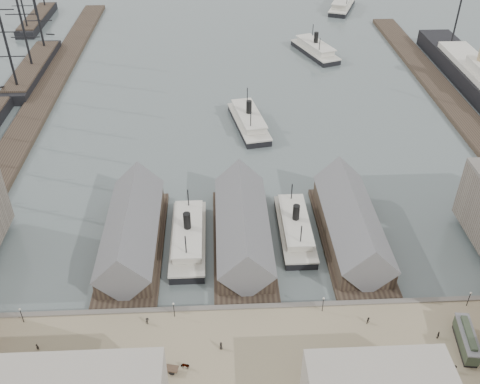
{
  "coord_description": "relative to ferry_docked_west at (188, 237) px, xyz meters",
  "views": [
    {
      "loc": [
        -5.34,
        -80.67,
        85.07
      ],
      "look_at": [
        0.0,
        30.0,
        6.0
      ],
      "focal_mm": 40.0,
      "sensor_mm": 36.0,
      "label": 1
    }
  ],
  "objects": [
    {
      "name": "ground",
      "position": [
        13.0,
        -17.47,
        -2.29
      ],
      "size": [
        900.0,
        900.0,
        0.0
      ],
      "primitive_type": "plane",
      "color": "#4B5757",
      "rests_on": "ground"
    },
    {
      "name": "quay",
      "position": [
        13.0,
        -37.47,
        -1.29
      ],
      "size": [
        180.0,
        30.0,
        2.0
      ],
      "primitive_type": "cube",
      "color": "#847659",
      "rests_on": "ground"
    },
    {
      "name": "seawall",
      "position": [
        13.0,
        -22.67,
        -1.14
      ],
      "size": [
        180.0,
        1.2,
        2.3
      ],
      "primitive_type": "cube",
      "color": "#59544C",
      "rests_on": "ground"
    },
    {
      "name": "west_wharf",
      "position": [
        -55.0,
        82.53,
        -1.49
      ],
      "size": [
        10.0,
        220.0,
        1.6
      ],
      "primitive_type": "cube",
      "color": "#2D231C",
      "rests_on": "ground"
    },
    {
      "name": "east_wharf",
      "position": [
        91.0,
        72.53,
        -1.49
      ],
      "size": [
        10.0,
        180.0,
        1.6
      ],
      "primitive_type": "cube",
      "color": "#2D231C",
      "rests_on": "ground"
    },
    {
      "name": "ferry_shed_west",
      "position": [
        -13.0,
        -0.59,
        2.35
      ],
      "size": [
        14.0,
        42.0,
        12.6
      ],
      "color": "#2D231C",
      "rests_on": "ground"
    },
    {
      "name": "ferry_shed_center",
      "position": [
        13.0,
        -0.59,
        2.35
      ],
      "size": [
        14.0,
        42.0,
        12.6
      ],
      "color": "#2D231C",
      "rests_on": "ground"
    },
    {
      "name": "ferry_shed_east",
      "position": [
        39.0,
        -0.59,
        2.35
      ],
      "size": [
        14.0,
        42.0,
        12.6
      ],
      "color": "#2D231C",
      "rests_on": "ground"
    },
    {
      "name": "lamp_post_far_w",
      "position": [
        -32.0,
        -24.47,
        2.43
      ],
      "size": [
        0.44,
        0.44,
        3.92
      ],
      "color": "black",
      "rests_on": "quay"
    },
    {
      "name": "lamp_post_near_w",
      "position": [
        -2.0,
        -24.47,
        2.43
      ],
      "size": [
        0.44,
        0.44,
        3.92
      ],
      "color": "black",
      "rests_on": "quay"
    },
    {
      "name": "lamp_post_near_e",
      "position": [
        28.0,
        -24.47,
        2.43
      ],
      "size": [
        0.44,
        0.44,
        3.92
      ],
      "color": "black",
      "rests_on": "quay"
    },
    {
      "name": "lamp_post_far_e",
      "position": [
        58.0,
        -24.47,
        2.43
      ],
      "size": [
        0.44,
        0.44,
        3.92
      ],
      "color": "black",
      "rests_on": "quay"
    },
    {
      "name": "ferry_docked_west",
      "position": [
        0.0,
        0.0,
        0.0
      ],
      "size": [
        8.19,
        27.31,
        9.75
      ],
      "color": "black",
      "rests_on": "ground"
    },
    {
      "name": "ferry_docked_east",
      "position": [
        26.0,
        2.45,
        -0.12
      ],
      "size": [
        7.76,
        25.86,
        9.24
      ],
      "color": "black",
      "rests_on": "ground"
    },
    {
      "name": "ferry_open_near",
      "position": [
        18.08,
        57.82,
        0.05
      ],
      "size": [
        13.33,
        28.98,
        9.97
      ],
      "rotation": [
        0.0,
        0.0,
        0.18
      ],
      "color": "black",
      "rests_on": "ground"
    },
    {
      "name": "ferry_open_mid",
      "position": [
        50.35,
        120.93,
        0.12
      ],
      "size": [
        18.04,
        29.95,
        10.27
      ],
      "rotation": [
        0.0,
        0.0,
        0.35
      ],
      "color": "black",
      "rests_on": "ground"
    },
    {
      "name": "ferry_open_far",
      "position": [
        75.0,
        183.9,
        0.27
      ],
      "size": [
        19.87,
        31.71,
        10.89
      ],
      "rotation": [
        0.0,
        0.0,
        -0.38
      ],
      "color": "black",
      "rests_on": "ground"
    },
    {
      "name": "sailing_ship_mid",
      "position": [
        -64.32,
        105.02,
        0.58
      ],
      "size": [
        9.73,
        56.23,
        40.01
      ],
      "color": "black",
      "rests_on": "ground"
    },
    {
      "name": "sailing_ship_far",
      "position": [
        -79.2,
        169.15,
        0.24
      ],
      "size": [
        8.49,
        47.18,
        34.91
      ],
      "color": "black",
      "rests_on": "ground"
    },
    {
      "name": "ocean_steamer",
      "position": [
        105.0,
        82.85,
        1.93
      ],
      "size": [
        13.43,
        98.13,
        19.63
      ],
      "color": "black",
      "rests_on": "ground"
    },
    {
      "name": "tram",
      "position": [
        53.46,
        -34.66,
        1.6
      ],
      "size": [
        4.11,
        10.64,
        3.69
      ],
      "rotation": [
        0.0,
        0.0,
        -0.14
      ],
      "color": "black",
      "rests_on": "quay"
    },
    {
      "name": "horse_cart_center",
      "position": [
        -0.32,
        -37.24,
        0.49
      ],
      "size": [
        4.91,
        2.13,
        1.48
      ],
      "rotation": [
        0.0,
        0.0,
        1.36
      ],
      "color": "black",
      "rests_on": "quay"
    },
    {
      "name": "horse_cart_right",
      "position": [
        32.88,
        -37.29,
        0.48
      ],
      "size": [
        4.52,
        1.5,
        1.46
      ],
      "rotation": [
        0.0,
        0.0,
        1.57
      ],
      "color": "black",
      "rests_on": "quay"
    },
    {
      "name": "pedestrian_0",
      "position": [
        -27.41,
        -31.44,
        0.53
      ],
      "size": [
        0.68,
        0.56,
        1.63
      ],
      "primitive_type": "imported",
      "rotation": [
        0.0,
        0.0,
        2.9
      ],
      "color": "black",
      "rests_on": "quay"
    },
    {
      "name": "pedestrian_1",
      "position": [
        -28.83,
        -35.88,
        0.53
      ],
      "size": [
        0.75,
        0.89,
        1.64
      ],
      "primitive_type": "imported",
      "rotation": [
        0.0,
        0.0,
        1.4
      ],
      "color": "black",
      "rests_on": "quay"
    },
    {
      "name": "pedestrian_2",
      "position": [
        -7.26,
        -26.1,
        0.52
      ],
      "size": [
        1.06,
        1.2,
        1.62
      ],
      "primitive_type": "imported",
      "rotation": [
        0.0,
        0.0,
        1.02
      ],
      "color": "black",
      "rests_on": "quay"
    },
    {
      "name": "pedestrian_4",
      "position": [
        7.22,
        -32.84,
        0.57
      ],
      "size": [
        0.6,
        0.88,
        1.72
      ],
      "primitive_type": "imported",
      "rotation": [
        0.0,
        0.0,
        4.64
      ],
      "color": "black",
      "rests_on": "quay"
    },
    {
      "name": "pedestrian_5",
      "position": [
        28.11,
        -36.72,
        0.52
      ],
      "size": [
        0.69,
        0.58,
        1.61
      ],
      "primitive_type": "imported",
      "rotation": [
        0.0,
        0.0,
        0.3
      ],
      "color": "black",
      "rests_on": "quay"
    },
    {
      "name": "pedestrian_6",
      "position": [
        36.59,
        -28.04,
        0.52
      ],
      "size": [
        0.98,
        0.99,
        1.61
      ],
      "primitive_type": "imported",
      "rotation": [
        0.0,
        0.0,
        0.84
      ],
      "color": "black",
      "rests_on": "quay"
    },
    {
      "name": "pedestrian_7",
      "position": [
        49.39,
        -40.0,
        0.56
      ],
      "size": [
        1.23,
        1.2,
        1.69
      ],
      "primitive_type": "imported",
      "rotation": [
        0.0,
        0.0,
        3.88
      ],
      "color": "black",
      "rests_on": "quay"
    },
    {
      "name": "pedestrian_8",
      "position": [
        49.14,
        -32.3,
        0.55
      ],
      "size": [
        0.65,
        1.05,
        1.67
      ],
      "primitive_type": "imported",
      "rotation": [
        0.0,
        0.0,
        4.44
      ],
      "color": "black",
      "rests_on": "quay"
    }
  ]
}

